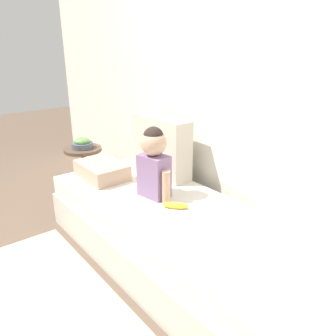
# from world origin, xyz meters

# --- Properties ---
(ground_plane) EXTENTS (12.00, 12.00, 0.00)m
(ground_plane) POSITION_xyz_m (0.00, 0.00, 0.00)
(ground_plane) COLOR brown
(back_wall) EXTENTS (5.44, 0.10, 2.36)m
(back_wall) POSITION_xyz_m (0.00, 0.53, 1.18)
(back_wall) COLOR silver
(back_wall) RESTS_ON ground
(couch) EXTENTS (2.24, 0.80, 0.41)m
(couch) POSITION_xyz_m (0.00, 0.00, 0.20)
(couch) COLOR beige
(couch) RESTS_ON ground
(throw_pillow_left) EXTENTS (0.53, 0.16, 0.45)m
(throw_pillow_left) POSITION_xyz_m (-0.62, 0.30, 0.63)
(throw_pillow_left) COLOR beige
(throw_pillow_left) RESTS_ON couch
(throw_pillow_right) EXTENTS (0.60, 0.16, 0.52)m
(throw_pillow_right) POSITION_xyz_m (0.62, 0.30, 0.66)
(throw_pillow_right) COLOR #B2BCC6
(throw_pillow_right) RESTS_ON couch
(toddler) EXTENTS (0.31, 0.17, 0.47)m
(toddler) POSITION_xyz_m (-0.33, 0.01, 0.65)
(toddler) COLOR gray
(toddler) RESTS_ON couch
(banana) EXTENTS (0.16, 0.14, 0.04)m
(banana) POSITION_xyz_m (-0.10, 0.01, 0.43)
(banana) COLOR yellow
(banana) RESTS_ON couch
(folded_blanket) EXTENTS (0.40, 0.28, 0.12)m
(folded_blanket) POSITION_xyz_m (-0.84, -0.10, 0.46)
(folded_blanket) COLOR tan
(folded_blanket) RESTS_ON couch
(side_table) EXTENTS (0.34, 0.34, 0.46)m
(side_table) POSITION_xyz_m (-1.47, 0.04, 0.35)
(side_table) COLOR brown
(side_table) RESTS_ON ground
(fruit_bowl) EXTENTS (0.19, 0.19, 0.10)m
(fruit_bowl) POSITION_xyz_m (-1.47, 0.04, 0.50)
(fruit_bowl) COLOR #4C5666
(fruit_bowl) RESTS_ON side_table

